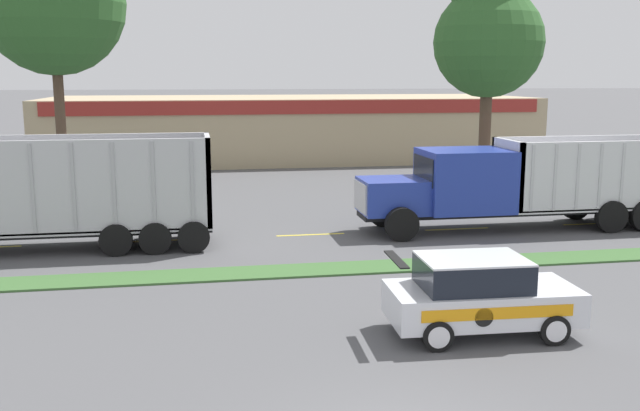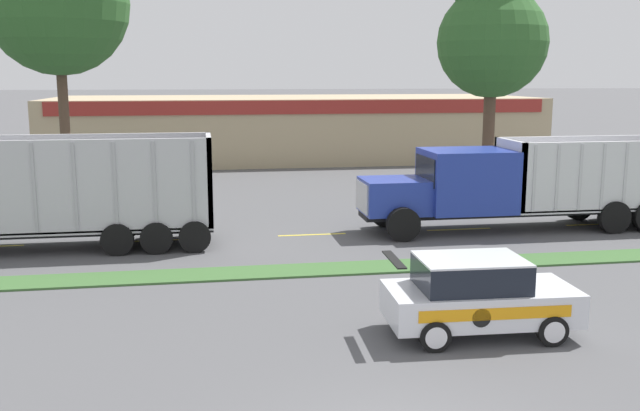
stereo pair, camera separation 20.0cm
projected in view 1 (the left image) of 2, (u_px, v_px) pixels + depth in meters
The scene contains 10 objects.
grass_verge at pixel (303, 270), 20.27m from camera, with size 120.00×1.35×0.06m, color #3D6633.
centre_line_3 at pixel (153, 241), 24.04m from camera, with size 2.40×0.14×0.01m, color yellow.
centre_line_4 at pixel (311, 235), 24.97m from camera, with size 2.40×0.14×0.01m, color yellow.
centre_line_5 at pixel (457, 229), 25.91m from camera, with size 2.40×0.14×0.01m, color yellow.
centre_line_6 at pixel (593, 224), 26.84m from camera, with size 2.40×0.14×0.01m, color yellow.
dump_truck_lead at pixel (500, 187), 25.60m from camera, with size 12.15×2.73×3.25m.
rally_car at pixel (479, 295), 15.25m from camera, with size 4.08×2.06×1.73m.
traffic_cone at pixel (423, 300), 16.79m from camera, with size 0.52×0.52×0.58m.
store_building_backdrop at pixel (289, 127), 48.58m from camera, with size 31.59×12.10×4.10m.
tree_behind_left at pixel (489, 32), 34.14m from camera, with size 5.28×5.28×11.04m.
Camera 1 is at (-2.97, -9.12, 5.48)m, focal length 40.00 mm.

